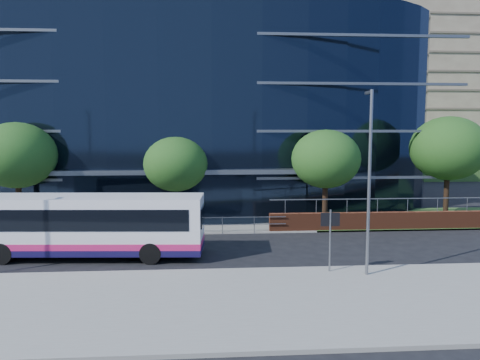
{
  "coord_description": "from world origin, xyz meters",
  "views": [
    {
      "loc": [
        -0.99,
        -21.68,
        6.41
      ],
      "look_at": [
        1.18,
        8.0,
        3.28
      ],
      "focal_mm": 35.0,
      "sensor_mm": 36.0,
      "label": 1
    }
  ],
  "objects": [
    {
      "name": "yellow_line_inner",
      "position": [
        0.0,
        -0.65,
        0.01
      ],
      "size": [
        80.0,
        0.08,
        0.01
      ],
      "primitive_type": "cube",
      "color": "gold",
      "rests_on": "ground"
    },
    {
      "name": "glass_office",
      "position": [
        -4.0,
        20.85,
        8.0
      ],
      "size": [
        44.0,
        23.1,
        16.0
      ],
      "color": "black",
      "rests_on": "ground"
    },
    {
      "name": "city_bus",
      "position": [
        -6.88,
        2.03,
        1.67
      ],
      "size": [
        11.82,
        3.47,
        3.16
      ],
      "rotation": [
        0.0,
        0.0,
        -0.07
      ],
      "color": "white",
      "rests_on": "ground"
    },
    {
      "name": "far_forecourt",
      "position": [
        -6.0,
        11.0,
        0.05
      ],
      "size": [
        50.0,
        8.0,
        0.1
      ],
      "primitive_type": "cube",
      "color": "gray",
      "rests_on": "ground"
    },
    {
      "name": "kerb",
      "position": [
        0.0,
        -1.0,
        0.08
      ],
      "size": [
        80.0,
        0.25,
        0.16
      ],
      "primitive_type": "cube",
      "color": "gray",
      "rests_on": "ground"
    },
    {
      "name": "tree_far_b",
      "position": [
        -3.0,
        9.5,
        4.21
      ],
      "size": [
        4.29,
        4.29,
        6.05
      ],
      "color": "black",
      "rests_on": "ground"
    },
    {
      "name": "pavement_near",
      "position": [
        0.0,
        -5.0,
        0.07
      ],
      "size": [
        80.0,
        8.0,
        0.15
      ],
      "primitive_type": "cube",
      "color": "gray",
      "rests_on": "ground"
    },
    {
      "name": "tree_dist_e",
      "position": [
        24.0,
        40.0,
        4.54
      ],
      "size": [
        4.62,
        4.62,
        6.51
      ],
      "color": "black",
      "rests_on": "ground"
    },
    {
      "name": "apartment_block",
      "position": [
        32.0,
        57.21,
        11.11
      ],
      "size": [
        60.0,
        42.0,
        30.0
      ],
      "color": "#2D511E",
      "rests_on": "ground"
    },
    {
      "name": "tree_far_c",
      "position": [
        7.0,
        9.0,
        4.54
      ],
      "size": [
        4.62,
        4.62,
        6.51
      ],
      "color": "black",
      "rests_on": "ground"
    },
    {
      "name": "streetlight_east",
      "position": [
        6.0,
        -2.17,
        4.44
      ],
      "size": [
        0.15,
        0.77,
        8.0
      ],
      "color": "slate",
      "rests_on": "pavement_near"
    },
    {
      "name": "ground",
      "position": [
        0.0,
        0.0,
        0.0
      ],
      "size": [
        200.0,
        200.0,
        0.0
      ],
      "primitive_type": "plane",
      "color": "black",
      "rests_on": "ground"
    },
    {
      "name": "guard_railings",
      "position": [
        -8.0,
        7.0,
        0.82
      ],
      "size": [
        24.0,
        0.05,
        1.1
      ],
      "color": "slate",
      "rests_on": "ground"
    },
    {
      "name": "street_sign",
      "position": [
        4.5,
        -1.59,
        2.15
      ],
      "size": [
        0.85,
        0.09,
        2.8
      ],
      "color": "slate",
      "rests_on": "pavement_near"
    },
    {
      "name": "tree_far_a",
      "position": [
        -13.0,
        9.0,
        4.86
      ],
      "size": [
        4.95,
        4.95,
        6.98
      ],
      "color": "black",
      "rests_on": "ground"
    },
    {
      "name": "yellow_line_outer",
      "position": [
        0.0,
        -0.8,
        0.01
      ],
      "size": [
        80.0,
        0.08,
        0.01
      ],
      "primitive_type": "cube",
      "color": "gold",
      "rests_on": "ground"
    },
    {
      "name": "tree_far_d",
      "position": [
        16.0,
        10.0,
        5.19
      ],
      "size": [
        5.28,
        5.28,
        7.44
      ],
      "color": "black",
      "rests_on": "ground"
    }
  ]
}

